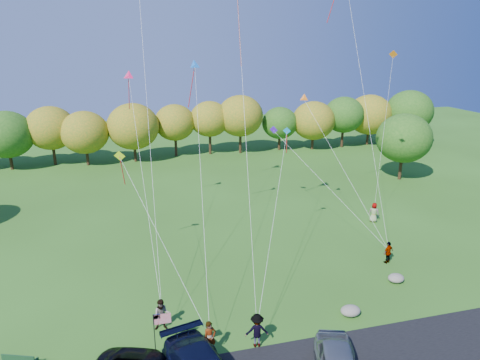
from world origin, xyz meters
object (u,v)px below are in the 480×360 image
Objects in this scene: flyer_b at (162,315)px; flyer_c at (257,330)px; flyer_d at (388,252)px; flyer_a at (210,338)px; flyer_e at (374,212)px.

flyer_c reaches higher than flyer_b.
flyer_b is at bearing -8.41° from flyer_d.
flyer_c is 12.86m from flyer_d.
flyer_a is 2.42m from flyer_c.
flyer_d is at bearing -144.48° from flyer_c.
flyer_b reaches higher than flyer_d.
flyer_d is 0.95× the size of flyer_e.
flyer_d is at bearing 100.72° from flyer_e.
flyer_e is at bearing -130.60° from flyer_c.
flyer_e is (16.74, 12.73, -0.06)m from flyer_a.
flyer_c is 19.16m from flyer_e.
flyer_a reaches higher than flyer_e.
flyer_a is 3.31m from flyer_b.
flyer_e is at bearing -134.17° from flyer_d.
flyer_d is 7.35m from flyer_e.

